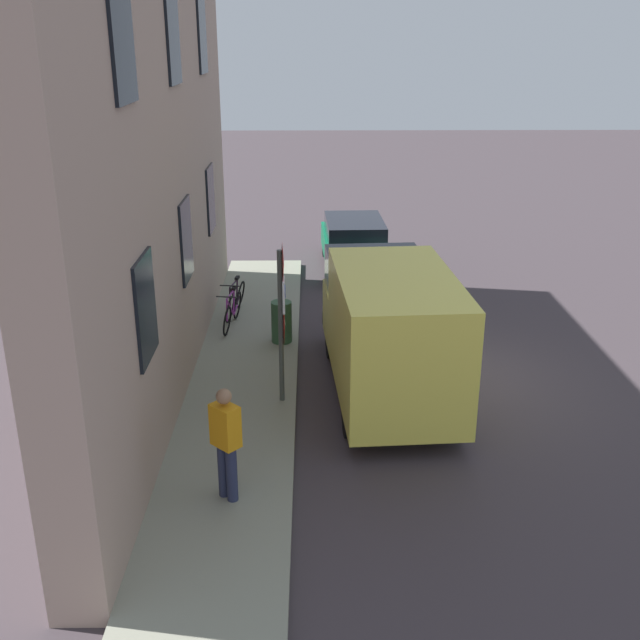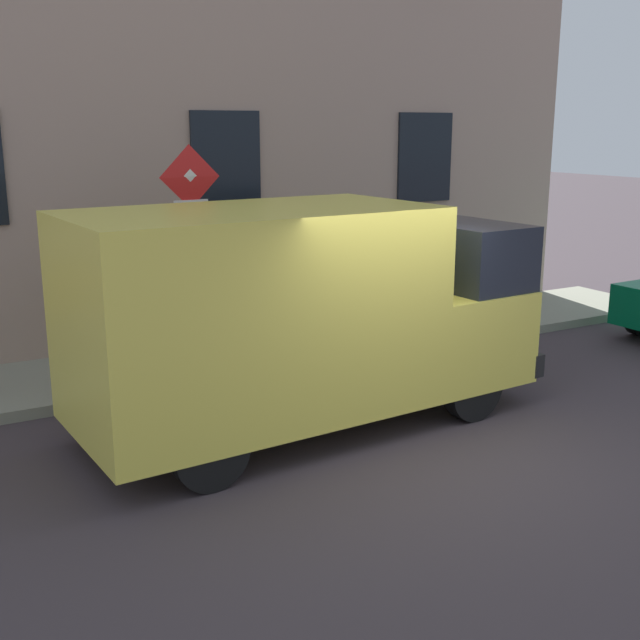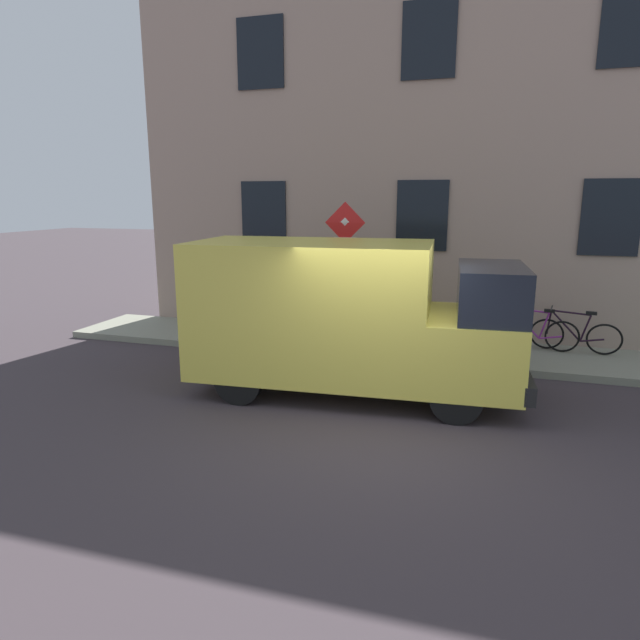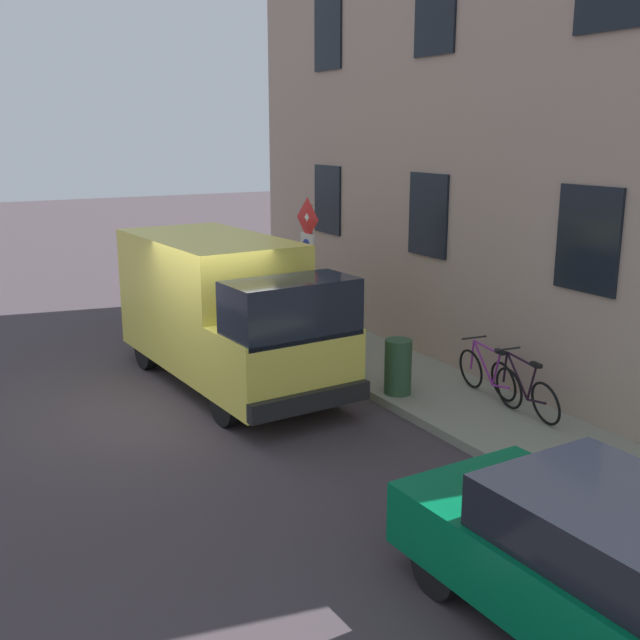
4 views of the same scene
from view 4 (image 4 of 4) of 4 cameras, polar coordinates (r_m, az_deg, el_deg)
ground_plane at (r=12.43m, az=-9.77°, el=-6.26°), size 80.00×80.00×0.00m
sidewalk_slab at (r=13.97m, az=4.51°, el=-3.51°), size 2.04×15.39×0.14m
building_facade at (r=14.13m, az=9.63°, el=14.26°), size 0.75×13.39×8.74m
sign_post_stacked at (r=14.16m, az=-0.92°, el=4.58°), size 0.15×0.56×2.84m
delivery_van at (r=13.00m, az=-7.18°, el=0.87°), size 2.34×5.45×2.50m
parked_hatchback at (r=7.02m, az=21.75°, el=-17.29°), size 1.88×4.06×1.38m
bicycle_black at (r=11.78m, az=15.12°, el=-5.08°), size 0.50×1.71×0.89m
bicycle_purple at (r=12.30m, az=12.64°, el=-4.11°), size 0.46×1.71×0.89m
pedestrian at (r=17.32m, az=-3.65°, el=3.36°), size 0.47×0.46×1.72m
litter_bin at (r=12.25m, az=5.91°, el=-3.52°), size 0.44×0.44×0.90m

